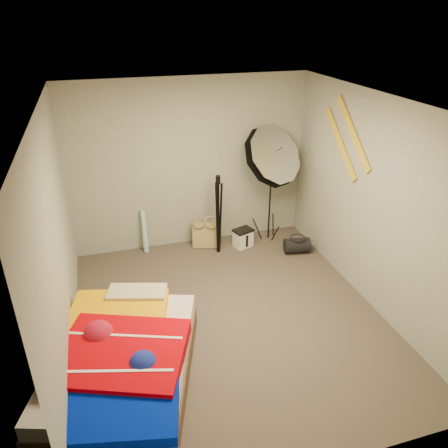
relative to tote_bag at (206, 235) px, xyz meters
name	(u,v)px	position (x,y,z in m)	size (l,w,h in m)	color
floor	(230,318)	(-0.15, -1.77, -0.20)	(4.00, 4.00, 0.00)	brown
ceiling	(232,105)	(-0.15, -1.77, 2.30)	(4.00, 4.00, 0.00)	silver
wall_back	(190,165)	(-0.15, 0.23, 1.05)	(3.50, 3.50, 0.00)	#9BA393
wall_front	(321,353)	(-0.15, -3.77, 1.05)	(3.50, 3.50, 0.00)	#9BA393
wall_left	(57,248)	(-1.90, -1.77, 1.05)	(4.00, 4.00, 0.00)	#9BA393
wall_right	(374,205)	(1.60, -1.77, 1.05)	(4.00, 4.00, 0.00)	#9BA393
tote_bag	(206,235)	(0.00, 0.00, 0.00)	(0.39, 0.12, 0.39)	tan
wrapping_roll	(144,231)	(-0.90, 0.13, 0.13)	(0.07, 0.07, 0.65)	#4FADC8
camera_case	(243,239)	(0.55, -0.17, -0.06)	(0.27, 0.19, 0.27)	white
duffel_bag	(297,246)	(1.26, -0.58, -0.08)	(0.23, 0.23, 0.38)	black
wall_stripe_upper	(353,133)	(1.58, -1.17, 1.75)	(0.02, 1.10, 0.10)	gold
wall_stripe_lower	(340,143)	(1.58, -0.92, 1.55)	(0.02, 1.10, 0.10)	gold
bed	(123,360)	(-1.44, -2.39, 0.07)	(1.78, 2.21, 0.53)	#4E3A29
photo_umbrella	(270,158)	(0.92, -0.18, 1.20)	(1.00, 0.95, 1.94)	black
camera_tripod	(218,210)	(0.14, -0.22, 0.50)	(0.08, 0.08, 1.22)	black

